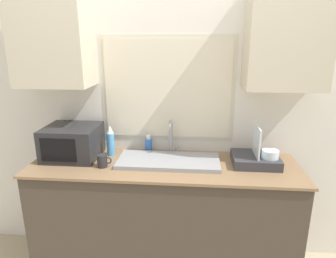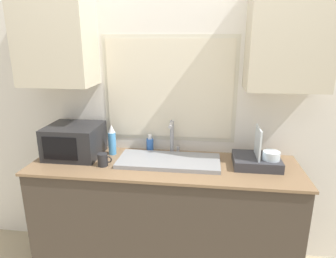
# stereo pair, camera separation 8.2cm
# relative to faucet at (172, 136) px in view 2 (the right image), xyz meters

# --- Properties ---
(countertop) EXTENTS (1.99, 0.61, 0.93)m
(countertop) POSITION_rel_faucet_xyz_m (-0.04, -0.20, -0.62)
(countertop) COLOR #42382D
(countertop) RESTS_ON ground_plane
(wall_back) EXTENTS (6.00, 0.38, 2.60)m
(wall_back) POSITION_rel_faucet_xyz_m (-0.04, 0.08, 0.33)
(wall_back) COLOR silver
(wall_back) RESTS_ON ground_plane
(sink_basin) EXTENTS (0.76, 0.33, 0.03)m
(sink_basin) POSITION_rel_faucet_xyz_m (-0.00, -0.18, -0.14)
(sink_basin) COLOR gray
(sink_basin) RESTS_ON countertop
(faucet) EXTENTS (0.08, 0.14, 0.28)m
(faucet) POSITION_rel_faucet_xyz_m (0.00, 0.00, 0.00)
(faucet) COLOR #99999E
(faucet) RESTS_ON countertop
(microwave) EXTENTS (0.40, 0.37, 0.25)m
(microwave) POSITION_rel_faucet_xyz_m (-0.76, -0.13, -0.03)
(microwave) COLOR #232326
(microwave) RESTS_ON countertop
(dish_rack) EXTENTS (0.33, 0.29, 0.29)m
(dish_rack) POSITION_rel_faucet_xyz_m (0.65, -0.16, -0.10)
(dish_rack) COLOR #333338
(dish_rack) RESTS_ON countertop
(spray_bottle) EXTENTS (0.06, 0.06, 0.25)m
(spray_bottle) POSITION_rel_faucet_xyz_m (-0.48, -0.06, -0.04)
(spray_bottle) COLOR #4C99D8
(spray_bottle) RESTS_ON countertop
(soap_bottle) EXTENTS (0.06, 0.06, 0.15)m
(soap_bottle) POSITION_rel_faucet_xyz_m (-0.19, 0.03, -0.09)
(soap_bottle) COLOR blue
(soap_bottle) RESTS_ON countertop
(mug_near_sink) EXTENTS (0.11, 0.07, 0.09)m
(mug_near_sink) POSITION_rel_faucet_xyz_m (-0.47, -0.30, -0.11)
(mug_near_sink) COLOR #262628
(mug_near_sink) RESTS_ON countertop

